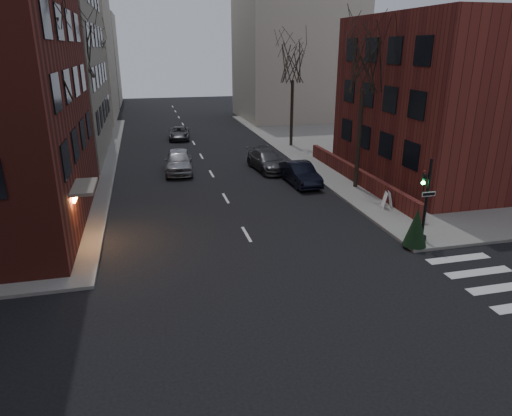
# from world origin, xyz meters

# --- Properties ---
(ground) EXTENTS (160.00, 160.00, 0.00)m
(ground) POSITION_xyz_m (0.00, 0.00, 0.00)
(ground) COLOR black
(ground) RESTS_ON ground
(sidewalk_far_right) EXTENTS (44.00, 44.00, 0.15)m
(sidewalk_far_right) POSITION_xyz_m (29.00, 30.00, 0.07)
(sidewalk_far_right) COLOR gray
(sidewalk_far_right) RESTS_ON ground
(building_right_brick) EXTENTS (12.00, 14.00, 11.00)m
(building_right_brick) POSITION_xyz_m (16.50, 19.00, 5.50)
(building_right_brick) COLOR maroon
(building_right_brick) RESTS_ON ground
(low_wall_right) EXTENTS (0.35, 16.00, 1.00)m
(low_wall_right) POSITION_xyz_m (9.30, 19.00, 0.65)
(low_wall_right) COLOR maroon
(low_wall_right) RESTS_ON sidewalk_far_right
(building_distant_la) EXTENTS (14.00, 16.00, 18.00)m
(building_distant_la) POSITION_xyz_m (-15.00, 55.00, 9.00)
(building_distant_la) COLOR #B7AB9B
(building_distant_la) RESTS_ON ground
(building_distant_ra) EXTENTS (14.00, 14.00, 16.00)m
(building_distant_ra) POSITION_xyz_m (15.00, 50.00, 8.00)
(building_distant_ra) COLOR #B7AB9B
(building_distant_ra) RESTS_ON ground
(building_distant_lb) EXTENTS (10.00, 12.00, 14.00)m
(building_distant_lb) POSITION_xyz_m (-13.00, 72.00, 7.00)
(building_distant_lb) COLOR #B7AB9B
(building_distant_lb) RESTS_ON ground
(traffic_signal) EXTENTS (0.76, 0.44, 4.00)m
(traffic_signal) POSITION_xyz_m (7.94, 8.99, 1.91)
(traffic_signal) COLOR black
(traffic_signal) RESTS_ON sidewalk_far_right
(tree_left_a) EXTENTS (4.18, 4.18, 10.26)m
(tree_left_a) POSITION_xyz_m (-8.80, 14.00, 8.47)
(tree_left_a) COLOR #2D231C
(tree_left_a) RESTS_ON sidewalk_far_left
(tree_left_b) EXTENTS (4.40, 4.40, 10.80)m
(tree_left_b) POSITION_xyz_m (-8.80, 26.00, 8.91)
(tree_left_b) COLOR #2D231C
(tree_left_b) RESTS_ON sidewalk_far_left
(tree_left_c) EXTENTS (3.96, 3.96, 9.72)m
(tree_left_c) POSITION_xyz_m (-8.80, 40.00, 8.03)
(tree_left_c) COLOR #2D231C
(tree_left_c) RESTS_ON sidewalk_far_left
(tree_right_a) EXTENTS (3.96, 3.96, 9.72)m
(tree_right_a) POSITION_xyz_m (8.80, 18.00, 8.03)
(tree_right_a) COLOR #2D231C
(tree_right_a) RESTS_ON sidewalk_far_right
(tree_right_b) EXTENTS (3.74, 3.74, 9.18)m
(tree_right_b) POSITION_xyz_m (8.80, 32.00, 7.59)
(tree_right_b) COLOR #2D231C
(tree_right_b) RESTS_ON sidewalk_far_right
(streetlamp_near) EXTENTS (0.36, 0.36, 6.28)m
(streetlamp_near) POSITION_xyz_m (-8.20, 22.00, 4.24)
(streetlamp_near) COLOR black
(streetlamp_near) RESTS_ON sidewalk_far_left
(streetlamp_far) EXTENTS (0.36, 0.36, 6.28)m
(streetlamp_far) POSITION_xyz_m (-8.20, 42.00, 4.24)
(streetlamp_far) COLOR black
(streetlamp_far) RESTS_ON sidewalk_far_left
(parked_sedan) EXTENTS (1.81, 4.64, 1.51)m
(parked_sedan) POSITION_xyz_m (5.53, 19.87, 0.75)
(parked_sedan) COLOR black
(parked_sedan) RESTS_ON ground
(car_lane_silver) EXTENTS (2.44, 5.20, 1.72)m
(car_lane_silver) POSITION_xyz_m (-2.30, 25.11, 0.86)
(car_lane_silver) COLOR #96969B
(car_lane_silver) RESTS_ON ground
(car_lane_gray) EXTENTS (2.63, 5.30, 1.48)m
(car_lane_gray) POSITION_xyz_m (4.35, 24.10, 0.74)
(car_lane_gray) COLOR #3B3C40
(car_lane_gray) RESTS_ON ground
(car_lane_far) EXTENTS (2.45, 4.58, 1.22)m
(car_lane_far) POSITION_xyz_m (-1.18, 38.31, 0.61)
(car_lane_far) COLOR #3F3F44
(car_lane_far) RESTS_ON ground
(sandwich_board) EXTENTS (0.56, 0.68, 0.95)m
(sandwich_board) POSITION_xyz_m (8.71, 13.65, 0.62)
(sandwich_board) COLOR white
(sandwich_board) RESTS_ON sidewalk_far_right
(evergreen_shrub) EXTENTS (1.37, 1.37, 1.82)m
(evergreen_shrub) POSITION_xyz_m (7.30, 8.50, 1.06)
(evergreen_shrub) COLOR black
(evergreen_shrub) RESTS_ON sidewalk_far_right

